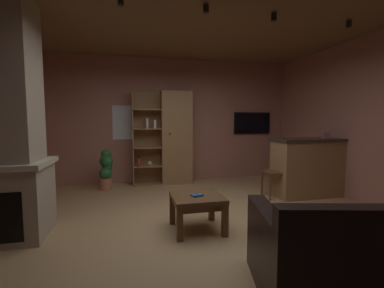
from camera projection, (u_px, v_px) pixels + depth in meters
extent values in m
cube|color=tan|center=(199.00, 226.00, 3.51)|extent=(5.78, 5.52, 0.02)
cube|color=#AD7060|center=(168.00, 121.00, 6.10)|extent=(5.90, 0.06, 2.78)
cube|color=#AD7060|center=(383.00, 120.00, 4.05)|extent=(0.06, 5.52, 2.78)
cube|color=brown|center=(199.00, 7.00, 3.27)|extent=(5.78, 5.52, 0.02)
cube|color=white|center=(130.00, 122.00, 5.87)|extent=(0.75, 0.01, 0.75)
cube|color=tan|center=(2.00, 203.00, 3.11)|extent=(0.97, 0.73, 0.85)
cube|color=beige|center=(0.00, 164.00, 3.07)|extent=(1.05, 0.81, 0.06)
cube|color=#997047|center=(176.00, 138.00, 5.89)|extent=(0.67, 0.38, 2.02)
cube|color=#997047|center=(146.00, 138.00, 5.92)|extent=(0.62, 0.02, 2.02)
cube|color=#997047|center=(133.00, 138.00, 5.67)|extent=(0.02, 0.38, 2.02)
sphere|color=black|center=(170.00, 134.00, 5.64)|extent=(0.04, 0.04, 0.04)
cube|color=#997047|center=(148.00, 184.00, 5.83)|extent=(0.62, 0.38, 0.02)
cube|color=#997047|center=(147.00, 166.00, 5.79)|extent=(0.62, 0.38, 0.02)
cube|color=#997047|center=(147.00, 147.00, 5.76)|extent=(0.62, 0.38, 0.02)
cube|color=#997047|center=(147.00, 129.00, 5.72)|extent=(0.62, 0.38, 0.02)
cube|color=#997047|center=(147.00, 110.00, 5.69)|extent=(0.62, 0.38, 0.02)
cube|color=beige|center=(155.00, 124.00, 5.70)|extent=(0.04, 0.23, 0.18)
cube|color=beige|center=(147.00, 123.00, 5.66)|extent=(0.04, 0.23, 0.21)
cube|color=#B22D2D|center=(139.00, 162.00, 5.69)|extent=(0.04, 0.23, 0.18)
sphere|color=beige|center=(150.00, 163.00, 5.80)|extent=(0.10, 0.10, 0.10)
cube|color=#997047|center=(313.00, 168.00, 4.91)|extent=(1.48, 0.55, 1.02)
cube|color=#2D2826|center=(315.00, 139.00, 4.87)|extent=(1.54, 0.61, 0.04)
cube|color=#995972|center=(326.00, 135.00, 4.87)|extent=(0.15, 0.15, 0.11)
cube|color=black|center=(359.00, 268.00, 2.11)|extent=(1.77, 1.29, 0.42)
cube|color=black|center=(268.00, 252.00, 2.11)|extent=(0.37, 0.94, 0.67)
cube|color=tan|center=(344.00, 234.00, 2.07)|extent=(0.47, 0.21, 0.31)
cube|color=brown|center=(197.00, 197.00, 3.33)|extent=(0.63, 0.62, 0.05)
cube|color=brown|center=(197.00, 202.00, 3.34)|extent=(0.57, 0.56, 0.08)
cube|color=brown|center=(180.00, 224.00, 3.03)|extent=(0.07, 0.07, 0.40)
cube|color=brown|center=(225.00, 220.00, 3.16)|extent=(0.07, 0.07, 0.40)
cube|color=brown|center=(172.00, 209.00, 3.55)|extent=(0.07, 0.07, 0.40)
cube|color=brown|center=(211.00, 206.00, 3.68)|extent=(0.07, 0.07, 0.40)
cube|color=#2D4C8C|center=(197.00, 195.00, 3.29)|extent=(0.16, 0.13, 0.03)
cube|color=brown|center=(276.00, 172.00, 4.78)|extent=(0.46, 0.46, 0.04)
cube|color=brown|center=(286.00, 159.00, 4.79)|extent=(0.08, 0.40, 0.44)
cylinder|color=brown|center=(262.00, 183.00, 4.95)|extent=(0.04, 0.04, 0.46)
cylinder|color=brown|center=(270.00, 187.00, 4.60)|extent=(0.04, 0.04, 0.46)
cylinder|color=brown|center=(280.00, 182.00, 5.00)|extent=(0.04, 0.04, 0.46)
cylinder|color=brown|center=(290.00, 187.00, 4.65)|extent=(0.04, 0.04, 0.46)
cylinder|color=#B77051|center=(106.00, 184.00, 5.33)|extent=(0.24, 0.24, 0.24)
sphere|color=#235B2D|center=(105.00, 173.00, 5.28)|extent=(0.24, 0.24, 0.24)
sphere|color=#235B2D|center=(107.00, 167.00, 5.31)|extent=(0.20, 0.20, 0.20)
sphere|color=#235B2D|center=(106.00, 161.00, 5.27)|extent=(0.26, 0.26, 0.26)
sphere|color=#235B2D|center=(106.00, 155.00, 5.33)|extent=(0.21, 0.21, 0.21)
cube|color=black|center=(252.00, 123.00, 6.51)|extent=(0.93, 0.05, 0.52)
cube|color=black|center=(253.00, 123.00, 6.49)|extent=(0.89, 0.01, 0.48)
cylinder|color=black|center=(121.00, 1.00, 2.95)|extent=(0.07, 0.07, 0.09)
cylinder|color=black|center=(206.00, 9.00, 3.14)|extent=(0.07, 0.07, 0.09)
cylinder|color=black|center=(274.00, 17.00, 3.39)|extent=(0.07, 0.07, 0.09)
cylinder|color=black|center=(349.00, 24.00, 3.64)|extent=(0.07, 0.07, 0.09)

